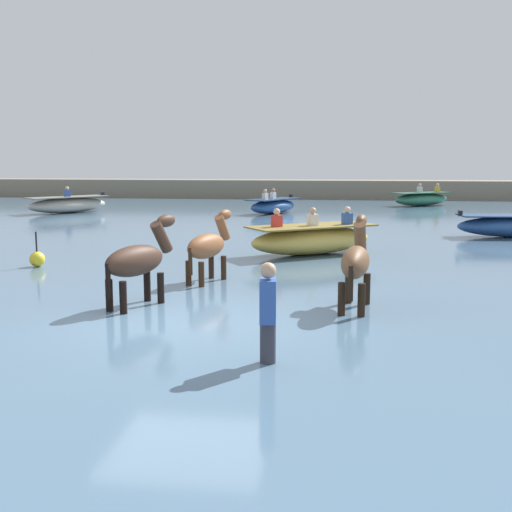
# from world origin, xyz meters

# --- Properties ---
(ground_plane) EXTENTS (120.00, 120.00, 0.00)m
(ground_plane) POSITION_xyz_m (0.00, 0.00, 0.00)
(ground_plane) COLOR #84755B
(water_surface) EXTENTS (90.00, 90.00, 0.36)m
(water_surface) POSITION_xyz_m (0.00, 10.00, 0.18)
(water_surface) COLOR slate
(water_surface) RESTS_ON ground
(horse_lead_chestnut) EXTENTS (0.84, 1.65, 1.81)m
(horse_lead_chestnut) POSITION_xyz_m (-0.31, 3.16, 1.07)
(horse_lead_chestnut) COLOR brown
(horse_lead_chestnut) RESTS_ON ground
(horse_trailing_bay) EXTENTS (0.63, 1.76, 1.90)m
(horse_trailing_bay) POSITION_xyz_m (2.64, 1.15, 1.13)
(horse_trailing_bay) COLOR brown
(horse_trailing_bay) RESTS_ON ground
(horse_flank_dark_bay) EXTENTS (1.02, 1.70, 1.89)m
(horse_flank_dark_bay) POSITION_xyz_m (-1.06, 0.84, 1.12)
(horse_flank_dark_bay) COLOR #382319
(horse_flank_dark_bay) RESTS_ON ground
(boat_mid_outer) EXTENTS (3.50, 3.82, 1.24)m
(boat_mid_outer) POSITION_xyz_m (-10.35, 19.01, 0.74)
(boat_mid_outer) COLOR #B2AD9E
(boat_mid_outer) RESTS_ON water_surface
(boat_near_port) EXTENTS (3.58, 2.99, 1.20)m
(boat_near_port) POSITION_xyz_m (6.83, 25.87, 0.73)
(boat_near_port) COLOR #337556
(boat_near_port) RESTS_ON water_surface
(boat_far_offshore) EXTENTS (2.56, 3.27, 1.17)m
(boat_far_offshore) POSITION_xyz_m (-0.68, 19.90, 0.71)
(boat_far_offshore) COLOR #28518E
(boat_far_offshore) RESTS_ON water_surface
(boat_mid_channel) EXTENTS (3.70, 3.13, 1.25)m
(boat_mid_channel) POSITION_xyz_m (1.65, 7.31, 0.75)
(boat_mid_channel) COLOR gold
(boat_mid_channel) RESTS_ON water_surface
(person_wading_close) EXTENTS (0.23, 0.34, 1.63)m
(person_wading_close) POSITION_xyz_m (1.49, -1.92, 0.87)
(person_wading_close) COLOR #383842
(person_wading_close) RESTS_ON ground
(channel_buoy) EXTENTS (0.36, 0.36, 0.83)m
(channel_buoy) POSITION_xyz_m (-4.70, 4.46, 0.55)
(channel_buoy) COLOR yellow
(channel_buoy) RESTS_ON water_surface
(far_shoreline) EXTENTS (80.00, 2.40, 1.53)m
(far_shoreline) POSITION_xyz_m (0.00, 32.06, 0.76)
(far_shoreline) COLOR gray
(far_shoreline) RESTS_ON ground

